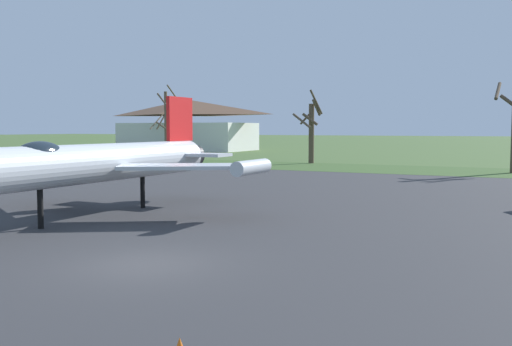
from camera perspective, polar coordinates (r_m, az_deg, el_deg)
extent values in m
plane|color=#425B2D|center=(17.00, -11.02, -9.08)|extent=(600.00, 600.00, 0.00)
cube|color=#333335|center=(28.59, 5.77, -3.46)|extent=(105.66, 44.69, 0.05)
cube|color=#385426|center=(55.84, 16.35, 0.25)|extent=(165.66, 12.00, 0.06)
cylinder|color=silver|center=(26.00, -15.61, 0.95)|extent=(1.96, 14.76, 1.70)
cylinder|color=black|center=(32.17, -6.47, 1.73)|extent=(1.21, 0.96, 1.19)
ellipsoid|color=#19232D|center=(23.68, -20.77, 1.63)|extent=(1.20, 2.25, 1.13)
cube|color=silver|center=(29.55, -19.10, 1.03)|extent=(6.02, 4.78, 0.16)
cube|color=silver|center=(24.92, -7.11, 0.64)|extent=(5.99, 4.91, 0.16)
cylinder|color=silver|center=(32.15, -21.59, 1.22)|extent=(0.68, 2.73, 0.63)
cylinder|color=silver|center=(24.25, -0.45, 0.57)|extent=(0.68, 2.73, 0.63)
cube|color=red|center=(31.20, -7.61, 5.36)|extent=(0.24, 2.22, 2.36)
cube|color=silver|center=(32.11, -9.93, 1.92)|extent=(2.50, 1.63, 0.16)
cube|color=silver|center=(30.37, -5.11, 1.82)|extent=(2.50, 1.63, 0.16)
cylinder|color=black|center=(23.84, -20.70, -3.45)|extent=(0.23, 0.23, 1.59)
cylinder|color=black|center=(28.64, -11.24, -1.96)|extent=(0.23, 0.23, 1.59)
cylinder|color=brown|center=(69.57, -8.97, 4.59)|extent=(0.38, 0.38, 8.35)
cylinder|color=brown|center=(69.11, -8.34, 7.97)|extent=(0.18, 2.11, 1.71)
cylinder|color=brown|center=(69.03, -9.28, 7.16)|extent=(1.57, 0.42, 1.81)
cylinder|color=brown|center=(70.19, -9.37, 5.22)|extent=(0.65, 1.66, 2.27)
cylinder|color=brown|center=(70.36, -9.86, 5.10)|extent=(0.16, 2.74, 1.98)
cylinder|color=brown|center=(69.04, -9.47, 4.73)|extent=(1.68, 0.56, 0.95)
cylinder|color=brown|center=(64.37, 5.54, 3.91)|extent=(0.61, 0.61, 6.70)
cylinder|color=brown|center=(63.58, 5.41, 5.36)|extent=(1.83, 0.62, 1.44)
cylinder|color=brown|center=(64.04, 6.05, 6.51)|extent=(0.63, 1.56, 1.82)
cylinder|color=brown|center=(63.80, 6.02, 7.05)|extent=(1.11, 1.68, 2.70)
cylinder|color=brown|center=(63.42, 4.59, 5.20)|extent=(2.77, 1.56, 1.75)
cylinder|color=brown|center=(65.05, 5.09, 5.57)|extent=(1.13, 1.72, 1.70)
cylinder|color=brown|center=(55.20, 22.98, 7.55)|extent=(0.36, 3.10, 1.78)
cube|color=silver|center=(105.45, -6.84, 3.63)|extent=(23.58, 12.58, 4.93)
pyramid|color=brown|center=(105.51, -6.86, 6.51)|extent=(24.76, 13.21, 2.85)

